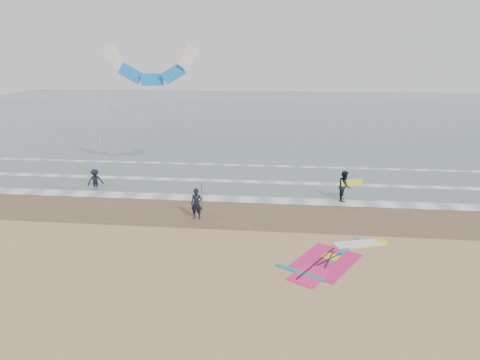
# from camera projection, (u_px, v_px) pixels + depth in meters

# --- Properties ---
(ground) EXTENTS (120.00, 120.00, 0.00)m
(ground) POSITION_uv_depth(u_px,v_px,m) (229.00, 263.00, 18.12)
(ground) COLOR tan
(ground) RESTS_ON ground
(sea_water) EXTENTS (120.00, 80.00, 0.02)m
(sea_water) POSITION_uv_depth(u_px,v_px,m) (272.00, 113.00, 63.89)
(sea_water) COLOR #47605E
(sea_water) RESTS_ON ground
(wet_sand_band) EXTENTS (120.00, 5.00, 0.01)m
(wet_sand_band) POSITION_uv_depth(u_px,v_px,m) (243.00, 213.00, 23.84)
(wet_sand_band) COLOR brown
(wet_sand_band) RESTS_ON ground
(foam_waterline) EXTENTS (120.00, 9.15, 0.02)m
(foam_waterline) POSITION_uv_depth(u_px,v_px,m) (250.00, 188.00, 28.07)
(foam_waterline) COLOR white
(foam_waterline) RESTS_ON ground
(windsurf_rig) EXTENTS (5.19, 4.91, 0.12)m
(windsurf_rig) POSITION_uv_depth(u_px,v_px,m) (336.00, 257.00, 18.58)
(windsurf_rig) COLOR white
(windsurf_rig) RESTS_ON ground
(person_standing) EXTENTS (0.62, 0.41, 1.68)m
(person_standing) POSITION_uv_depth(u_px,v_px,m) (197.00, 204.00, 22.78)
(person_standing) COLOR black
(person_standing) RESTS_ON ground
(person_walking) EXTENTS (0.81, 0.98, 1.85)m
(person_walking) POSITION_uv_depth(u_px,v_px,m) (344.00, 186.00, 25.59)
(person_walking) COLOR black
(person_walking) RESTS_ON ground
(person_wading) EXTENTS (1.18, 1.03, 1.58)m
(person_wading) POSITION_uv_depth(u_px,v_px,m) (95.00, 176.00, 28.25)
(person_wading) COLOR black
(person_wading) RESTS_ON ground
(held_pole) EXTENTS (0.17, 0.86, 1.82)m
(held_pole) POSITION_uv_depth(u_px,v_px,m) (202.00, 197.00, 22.64)
(held_pole) COLOR black
(held_pole) RESTS_ON ground
(carried_kiteboard) EXTENTS (1.30, 0.51, 0.39)m
(carried_kiteboard) POSITION_uv_depth(u_px,v_px,m) (352.00, 183.00, 25.39)
(carried_kiteboard) COLOR yellow
(carried_kiteboard) RESTS_ON ground
(surf_kite) EXTENTS (6.65, 3.18, 8.18)m
(surf_kite) POSITION_uv_depth(u_px,v_px,m) (151.00, 68.00, 28.76)
(surf_kite) COLOR white
(surf_kite) RESTS_ON ground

